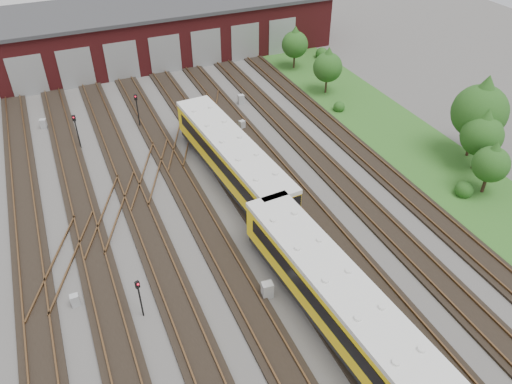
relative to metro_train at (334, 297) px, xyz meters
name	(u,v)px	position (x,y,z in m)	size (l,w,h in m)	color
ground	(263,270)	(-2.00, 5.41, -2.08)	(120.00, 120.00, 0.00)	#484543
track_network	(257,264)	(-2.17, 5.99, -1.97)	(30.40, 70.00, 0.33)	black
maintenance_shed	(127,33)	(-2.01, 45.38, 1.13)	(51.00, 12.50, 6.35)	#581618
grass_verge	(404,140)	(17.00, 15.41, -2.05)	(8.00, 55.00, 0.05)	#27531B
metro_train	(334,297)	(0.00, 0.00, 0.00)	(4.09, 48.68, 3.41)	black
signal_mast_0	(139,294)	(-10.13, 4.87, -0.19)	(0.28, 0.27, 2.92)	black
signal_mast_1	(76,127)	(-10.79, 26.12, 0.05)	(0.31, 0.29, 3.30)	black
signal_mast_2	(137,107)	(-4.97, 27.76, 0.12)	(0.31, 0.30, 3.43)	black
signal_mast_3	(260,222)	(-1.12, 7.86, -0.13)	(0.24, 0.23, 3.06)	black
relay_cabinet_0	(75,300)	(-13.71, 7.32, -1.65)	(0.51, 0.43, 0.85)	#9D9FA2
relay_cabinet_1	(43,124)	(-13.50, 31.30, -1.61)	(0.56, 0.47, 0.94)	#9D9FA2
relay_cabinet_2	(267,290)	(-2.69, 3.26, -1.51)	(0.68, 0.56, 1.13)	#9D9FA2
relay_cabinet_3	(241,99)	(5.90, 28.40, -1.58)	(0.60, 0.50, 1.00)	#9D9FA2
relay_cabinet_4	(242,125)	(3.94, 23.41, -1.63)	(0.53, 0.44, 0.89)	#9D9FA2
tree_0	(328,64)	(15.35, 27.14, 1.24)	(3.11, 3.11, 5.16)	#2F1F15
tree_1	(295,41)	(15.30, 34.59, 1.20)	(3.08, 3.08, 5.10)	#2F1F15
tree_2	(481,106)	(20.37, 10.94, 2.82)	(4.60, 4.60, 7.63)	#2F1F15
tree_3	(492,161)	(17.63, 6.24, 0.93)	(2.82, 2.82, 4.68)	#2F1F15
tree_4	(483,131)	(19.34, 9.19, 1.56)	(3.42, 3.42, 5.66)	#2F1F15
bush_0	(465,188)	(15.94, 6.56, -1.37)	(1.42, 1.42, 1.42)	#1A4212
bush_1	(339,105)	(14.49, 22.94, -1.50)	(1.16, 1.16, 1.16)	#1A4212
bush_2	(322,52)	(19.97, 36.05, -1.31)	(1.54, 1.54, 1.54)	#1A4212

